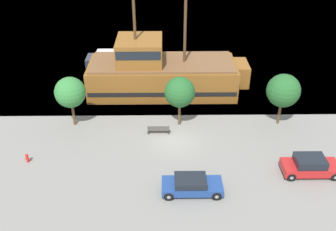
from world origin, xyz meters
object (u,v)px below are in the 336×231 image
Objects in this scene: fire_hydrant at (27,158)px; bench_promenade_east at (159,129)px; pirate_ship at (161,73)px; parked_car_curb_front at (310,166)px; moored_boat_dockside at (109,59)px; parked_car_curb_mid at (192,185)px.

fire_hydrant is 11.04m from bench_promenade_east.
pirate_ship is at bearing 88.90° from bench_promenade_east.
fire_hydrant is at bearing -131.29° from pirate_ship.
fire_hydrant is 0.40× the size of bench_promenade_east.
pirate_ship reaches higher than parked_car_curb_front.
moored_boat_dockside is at bearing 77.70° from fire_hydrant.
moored_boat_dockside reaches higher than bench_promenade_east.
moored_boat_dockside reaches higher than fire_hydrant.
parked_car_curb_front is 9.27m from parked_car_curb_mid.
moored_boat_dockside is at bearing 131.69° from pirate_ship.
bench_promenade_east is at bearing -67.88° from moored_boat_dockside.
parked_car_curb_mid reaches higher than bench_promenade_east.
moored_boat_dockside is 2.93× the size of bench_promenade_east.
pirate_ship is 2.92× the size of moored_boat_dockside.
fire_hydrant is (-4.16, -19.07, -0.23)m from moored_boat_dockside.
fire_hydrant is at bearing 164.32° from parked_car_curb_mid.
parked_car_curb_front reaches higher than bench_promenade_east.
parked_car_curb_mid is (8.60, -22.66, 0.01)m from moored_boat_dockside.
moored_boat_dockside is at bearing 130.44° from parked_car_curb_front.
parked_car_curb_mid is at bearing -71.98° from bench_promenade_east.
parked_car_curb_mid is at bearing -15.68° from fire_hydrant.
pirate_ship is 9.65m from moored_boat_dockside.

